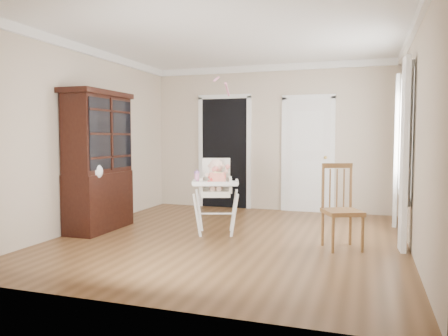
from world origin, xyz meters
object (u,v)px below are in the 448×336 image
(cake, at_px, (218,177))
(china_cabinet, at_px, (99,161))
(dining_chair, at_px, (341,209))
(high_chair, at_px, (216,187))
(sippy_cup, at_px, (197,176))

(cake, height_order, china_cabinet, china_cabinet)
(china_cabinet, height_order, dining_chair, china_cabinet)
(high_chair, distance_m, sippy_cup, 0.32)
(high_chair, height_order, china_cabinet, china_cabinet)
(china_cabinet, bearing_deg, cake, 2.15)
(sippy_cup, relative_size, china_cabinet, 0.09)
(sippy_cup, height_order, china_cabinet, china_cabinet)
(sippy_cup, relative_size, dining_chair, 0.17)
(china_cabinet, xyz_separation_m, dining_chair, (3.43, 0.01, -0.53))
(high_chair, xyz_separation_m, china_cabinet, (-1.71, -0.29, 0.34))
(high_chair, height_order, dining_chair, high_chair)
(high_chair, relative_size, sippy_cup, 6.25)
(high_chair, xyz_separation_m, sippy_cup, (-0.22, -0.17, 0.16))
(high_chair, distance_m, cake, 0.29)
(sippy_cup, distance_m, china_cabinet, 1.50)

